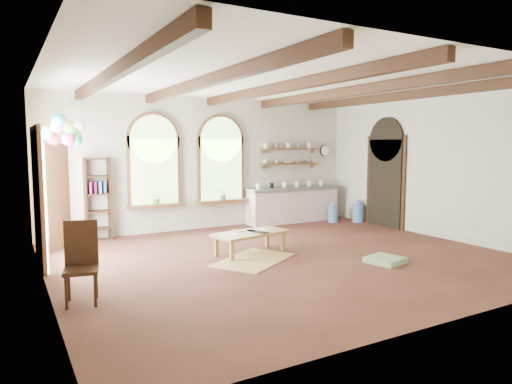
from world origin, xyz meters
TOP-DOWN VIEW (x-y plane):
  - floor at (0.00, 0.00)m, footprint 8.00×8.00m
  - ceiling_beams at (0.00, 0.00)m, footprint 6.20×6.80m
  - window_left at (-1.40, 3.43)m, footprint 1.30×0.28m
  - window_right at (0.30, 3.43)m, footprint 1.30×0.28m
  - left_doorway at (-3.95, 1.80)m, footprint 0.10×1.90m
  - right_doorway at (3.95, 1.50)m, footprint 0.10×1.30m
  - kitchen_counter at (2.30, 3.20)m, footprint 2.68×0.62m
  - wall_shelf_lower at (2.30, 3.38)m, footprint 1.70×0.24m
  - wall_shelf_upper at (2.30, 3.38)m, footprint 1.70×0.24m
  - wall_clock at (3.55, 3.45)m, footprint 0.32×0.04m
  - bookshelf at (-2.70, 3.32)m, footprint 0.53×0.32m
  - coffee_table at (-0.40, 0.60)m, footprint 1.56×0.93m
  - side_chair at (-3.64, -0.72)m, footprint 0.51×0.51m
  - floor_mat at (-0.60, 0.12)m, footprint 1.82×1.64m
  - floor_cushion at (1.35, -1.16)m, footprint 0.68×0.68m
  - water_jug_a at (3.21, 2.61)m, footprint 0.27×0.27m
  - water_jug_b at (3.82, 2.30)m, footprint 0.31×0.31m
  - balloon_cluster at (-3.41, 2.30)m, footprint 0.80×0.89m
  - table_book at (-0.68, 0.73)m, footprint 0.26×0.30m
  - tablet at (-0.25, 0.45)m, footprint 0.28×0.32m
  - potted_plant_left at (-1.40, 3.32)m, footprint 0.27×0.23m
  - potted_plant_right at (0.30, 3.32)m, footprint 0.27×0.23m
  - shelf_cup_a at (1.55, 3.38)m, footprint 0.12×0.10m
  - shelf_cup_b at (1.90, 3.38)m, footprint 0.10×0.10m
  - shelf_bowl_a at (2.25, 3.38)m, footprint 0.22×0.22m
  - shelf_bowl_b at (2.60, 3.38)m, footprint 0.20×0.20m
  - shelf_vase at (2.95, 3.38)m, footprint 0.18×0.18m

SIDE VIEW (x-z plane):
  - floor at x=0.00m, z-range 0.00..0.00m
  - floor_mat at x=-0.60m, z-range 0.00..0.02m
  - floor_cushion at x=1.35m, z-range 0.00..0.10m
  - water_jug_a at x=3.21m, z-range -0.04..0.49m
  - water_jug_b at x=3.82m, z-range -0.04..0.57m
  - side_chair at x=-3.64m, z-range -0.23..0.85m
  - coffee_table at x=-0.40m, z-range 0.16..0.58m
  - tablet at x=-0.25m, z-range 0.42..0.43m
  - table_book at x=-0.68m, z-range 0.42..0.44m
  - kitchen_counter at x=2.30m, z-range 0.01..0.95m
  - potted_plant_left at x=-1.40m, z-range 0.70..1.00m
  - potted_plant_right at x=0.30m, z-range 0.70..1.00m
  - bookshelf at x=-2.70m, z-range 0.00..1.80m
  - right_doorway at x=3.95m, z-range -0.10..2.30m
  - left_doorway at x=-3.95m, z-range -0.10..2.40m
  - wall_shelf_lower at x=2.30m, z-range 1.53..1.57m
  - shelf_bowl_a at x=2.25m, z-range 1.57..1.62m
  - shelf_bowl_b at x=2.60m, z-range 1.57..1.63m
  - shelf_cup_b at x=1.90m, z-range 1.57..1.66m
  - shelf_cup_a at x=1.55m, z-range 1.57..1.67m
  - window_left at x=-1.40m, z-range 0.53..2.73m
  - window_right at x=0.30m, z-range 0.53..2.73m
  - shelf_vase at x=2.95m, z-range 1.57..1.76m
  - wall_clock at x=3.55m, z-range 1.74..2.06m
  - wall_shelf_upper at x=2.30m, z-range 1.93..1.97m
  - balloon_cluster at x=-3.41m, z-range 1.76..2.91m
  - ceiling_beams at x=0.00m, z-range 3.01..3.19m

